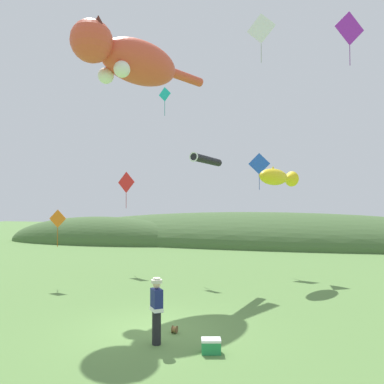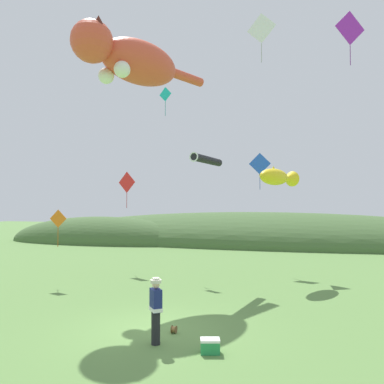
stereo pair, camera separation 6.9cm
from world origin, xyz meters
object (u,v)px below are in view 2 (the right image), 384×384
at_px(kite_diamond_teal, 165,95).
at_px(kite_diamond_violet, 350,28).
at_px(festival_attendant, 156,308).
at_px(kite_diamond_orange, 58,219).
at_px(kite_tube_streamer, 207,160).
at_px(kite_diamond_red, 127,183).
at_px(kite_diamond_blue, 260,164).
at_px(kite_diamond_white, 261,29).
at_px(kite_fish_windsock, 278,177).
at_px(picnic_cooler, 210,346).
at_px(kite_spool, 174,329).
at_px(kite_giant_cat, 130,60).

bearing_deg(kite_diamond_teal, kite_diamond_violet, -22.31).
bearing_deg(festival_attendant, kite_diamond_orange, 141.38).
bearing_deg(kite_diamond_violet, kite_tube_streamer, -176.24).
height_order(festival_attendant, kite_diamond_red, kite_diamond_red).
bearing_deg(kite_diamond_orange, kite_diamond_blue, 38.87).
relative_size(kite_diamond_violet, kite_diamond_white, 1.06).
xyz_separation_m(festival_attendant, kite_diamond_white, (2.13, 7.64, 10.90)).
xyz_separation_m(kite_fish_windsock, kite_diamond_blue, (-1.18, 2.72, 1.00)).
height_order(picnic_cooler, kite_tube_streamer, kite_tube_streamer).
distance_m(kite_tube_streamer, kite_diamond_orange, 7.61).
xyz_separation_m(festival_attendant, kite_diamond_orange, (-7.30, 5.83, 2.11)).
distance_m(picnic_cooler, kite_tube_streamer, 9.84).
relative_size(picnic_cooler, kite_fish_windsock, 0.17).
relative_size(picnic_cooler, kite_diamond_white, 0.24).
bearing_deg(kite_diamond_orange, kite_diamond_white, 10.88).
relative_size(kite_spool, kite_diamond_red, 0.10).
relative_size(kite_fish_windsock, kite_tube_streamer, 1.16).
height_order(kite_spool, kite_giant_cat, kite_giant_cat).
distance_m(kite_tube_streamer, kite_diamond_violet, 8.55).
height_order(kite_diamond_violet, kite_diamond_white, kite_diamond_white).
xyz_separation_m(picnic_cooler, kite_fish_windsock, (1.12, 10.37, 4.99)).
relative_size(festival_attendant, kite_diamond_white, 0.77).
distance_m(kite_diamond_teal, kite_diamond_violet, 11.05).
xyz_separation_m(kite_spool, kite_giant_cat, (-4.08, 5.52, 10.50)).
bearing_deg(kite_diamond_blue, kite_diamond_orange, -141.13).
bearing_deg(kite_spool, kite_diamond_violet, 50.78).
relative_size(kite_spool, kite_tube_streamer, 0.08).
bearing_deg(kite_tube_streamer, kite_fish_windsock, 39.77).
height_order(kite_diamond_teal, kite_diamond_violet, kite_diamond_violet).
bearing_deg(kite_diamond_white, kite_diamond_red, 159.68).
xyz_separation_m(kite_diamond_teal, kite_diamond_orange, (-3.05, -6.37, -7.55)).
xyz_separation_m(kite_diamond_red, kite_diamond_blue, (7.59, 2.22, 1.11)).
height_order(kite_diamond_orange, kite_diamond_violet, kite_diamond_violet).
distance_m(festival_attendant, kite_diamond_red, 12.98).
relative_size(kite_fish_windsock, kite_diamond_red, 1.49).
height_order(kite_spool, picnic_cooler, picnic_cooler).
relative_size(kite_diamond_orange, kite_diamond_blue, 0.80).
height_order(kite_diamond_red, kite_diamond_teal, kite_diamond_teal).
height_order(kite_diamond_teal, kite_diamond_white, kite_diamond_white).
height_order(picnic_cooler, kite_diamond_orange, kite_diamond_orange).
height_order(kite_diamond_red, kite_diamond_blue, kite_diamond_blue).
distance_m(kite_fish_windsock, kite_diamond_red, 8.78).
bearing_deg(kite_diamond_teal, kite_fish_windsock, -16.22).
xyz_separation_m(kite_giant_cat, kite_diamond_violet, (9.84, 1.54, 0.92)).
bearing_deg(kite_tube_streamer, festival_attendant, -86.59).
distance_m(kite_diamond_white, kite_diamond_blue, 7.77).
distance_m(kite_spool, kite_diamond_orange, 9.41).
bearing_deg(kite_diamond_white, kite_spool, -106.17).
distance_m(festival_attendant, kite_diamond_teal, 16.12).
distance_m(kite_diamond_teal, kite_diamond_orange, 10.34).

